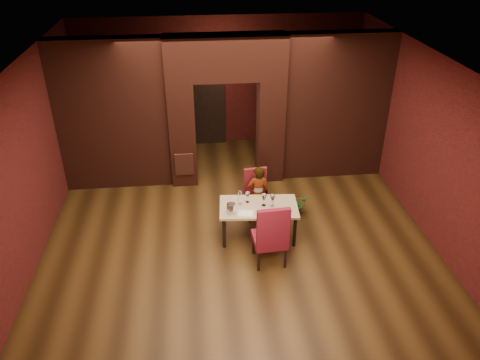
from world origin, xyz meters
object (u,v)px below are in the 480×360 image
(wine_bucket, at_px, (231,209))
(water_bottle, at_px, (240,197))
(chair_near, at_px, (270,232))
(person_seated, at_px, (258,194))
(wine_glass_c, at_px, (273,201))
(dining_table, at_px, (258,221))
(chair_far, at_px, (257,195))
(potted_plant, at_px, (296,204))
(wine_glass_a, at_px, (247,197))
(wine_glass_b, at_px, (264,200))

(wine_bucket, distance_m, water_bottle, 0.34)
(chair_near, distance_m, person_seated, 1.28)
(person_seated, relative_size, wine_bucket, 6.00)
(wine_glass_c, relative_size, wine_bucket, 1.20)
(dining_table, distance_m, water_bottle, 0.59)
(chair_far, bearing_deg, chair_near, -94.63)
(potted_plant, bearing_deg, wine_glass_a, -153.36)
(wine_glass_a, distance_m, wine_bucket, 0.46)
(wine_glass_c, distance_m, wine_bucket, 0.77)
(chair_near, height_order, water_bottle, chair_near)
(person_seated, bearing_deg, chair_far, -90.76)
(chair_near, height_order, wine_glass_c, chair_near)
(wine_glass_a, height_order, wine_glass_c, wine_glass_c)
(dining_table, distance_m, chair_far, 0.67)
(wine_glass_a, relative_size, wine_bucket, 1.07)
(wine_glass_b, distance_m, water_bottle, 0.44)
(wine_glass_c, bearing_deg, dining_table, 173.02)
(person_seated, xyz_separation_m, water_bottle, (-0.40, -0.45, 0.22))
(wine_bucket, bearing_deg, chair_far, 54.69)
(wine_glass_b, xyz_separation_m, wine_bucket, (-0.61, -0.19, -0.02))
(wine_glass_c, xyz_separation_m, water_bottle, (-0.58, 0.14, 0.03))
(water_bottle, bearing_deg, wine_glass_a, 18.06)
(wine_glass_c, bearing_deg, wine_bucket, -169.34)
(chair_far, relative_size, wine_glass_b, 4.26)
(wine_bucket, bearing_deg, chair_near, -42.64)
(wine_bucket, bearing_deg, wine_glass_b, 17.09)
(water_bottle, bearing_deg, wine_glass_c, -13.42)
(potted_plant, bearing_deg, person_seated, -170.92)
(wine_glass_a, distance_m, water_bottle, 0.16)
(water_bottle, bearing_deg, chair_far, 53.59)
(chair_near, relative_size, potted_plant, 2.79)
(wine_glass_c, distance_m, potted_plant, 1.10)
(wine_glass_b, relative_size, potted_plant, 0.54)
(wine_glass_a, height_order, wine_glass_b, wine_glass_b)
(chair_near, distance_m, wine_glass_c, 0.73)
(chair_near, relative_size, wine_glass_b, 5.20)
(water_bottle, distance_m, potted_plant, 1.45)
(wine_glass_b, bearing_deg, dining_table, -171.43)
(wine_bucket, xyz_separation_m, water_bottle, (0.18, 0.28, 0.05))
(chair_far, bearing_deg, water_bottle, -131.86)
(wine_glass_c, bearing_deg, potted_plant, 48.88)
(person_seated, distance_m, wine_glass_b, 0.58)
(chair_far, height_order, wine_glass_b, chair_far)
(potted_plant, bearing_deg, wine_glass_c, -131.12)
(wine_glass_c, bearing_deg, person_seated, 106.81)
(chair_far, xyz_separation_m, wine_glass_a, (-0.25, -0.49, 0.27))
(person_seated, distance_m, wine_glass_a, 0.51)
(dining_table, height_order, wine_bucket, wine_bucket)
(dining_table, distance_m, wine_glass_c, 0.51)
(wine_glass_c, height_order, water_bottle, water_bottle)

